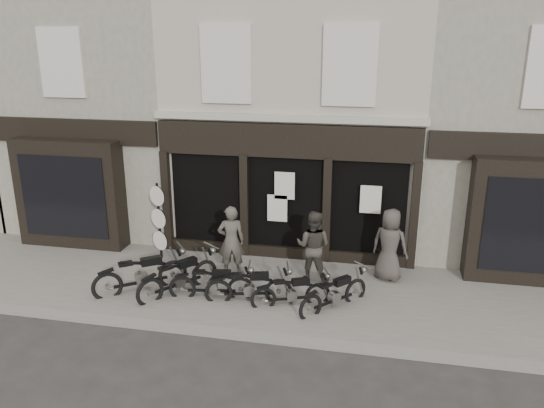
% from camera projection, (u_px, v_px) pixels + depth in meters
% --- Properties ---
extents(ground_plane, '(90.00, 90.00, 0.00)m').
position_uv_depth(ground_plane, '(263.00, 310.00, 12.34)').
color(ground_plane, '#2D2B28').
rests_on(ground_plane, ground).
extents(pavement, '(30.00, 4.20, 0.12)m').
position_uv_depth(pavement, '(271.00, 291.00, 13.16)').
color(pavement, '#6A635D').
rests_on(pavement, ground_plane).
extents(kerb, '(30.00, 0.25, 0.13)m').
position_uv_depth(kerb, '(250.00, 336.00, 11.15)').
color(kerb, gray).
rests_on(kerb, ground_plane).
extents(central_building, '(7.30, 6.22, 8.34)m').
position_uv_depth(central_building, '(303.00, 104.00, 16.68)').
color(central_building, '#ACA494').
rests_on(central_building, ground).
extents(neighbour_left, '(5.60, 6.73, 8.34)m').
position_uv_depth(neighbour_left, '(116.00, 100.00, 17.84)').
color(neighbour_left, gray).
rests_on(neighbour_left, ground).
extents(neighbour_right, '(5.60, 6.73, 8.34)m').
position_uv_depth(neighbour_right, '(518.00, 110.00, 15.43)').
color(neighbour_right, gray).
rests_on(neighbour_right, ground).
extents(motorcycle_0, '(2.01, 1.66, 1.13)m').
position_uv_depth(motorcycle_0, '(142.00, 277.00, 12.99)').
color(motorcycle_0, black).
rests_on(motorcycle_0, ground).
extents(motorcycle_1, '(1.59, 1.96, 1.09)m').
position_uv_depth(motorcycle_1, '(179.00, 280.00, 12.91)').
color(motorcycle_1, black).
rests_on(motorcycle_1, ground).
extents(motorcycle_2, '(2.05, 0.64, 0.99)m').
position_uv_depth(motorcycle_2, '(213.00, 287.00, 12.64)').
color(motorcycle_2, black).
rests_on(motorcycle_2, ground).
extents(motorcycle_3, '(2.04, 0.79, 1.00)m').
position_uv_depth(motorcycle_3, '(250.00, 289.00, 12.49)').
color(motorcycle_3, black).
rests_on(motorcycle_3, ground).
extents(motorcycle_4, '(1.80, 0.94, 0.91)m').
position_uv_depth(motorcycle_4, '(292.00, 295.00, 12.31)').
color(motorcycle_4, black).
rests_on(motorcycle_4, ground).
extents(motorcycle_5, '(1.54, 1.63, 0.97)m').
position_uv_depth(motorcycle_5, '(335.00, 296.00, 12.17)').
color(motorcycle_5, black).
rests_on(motorcycle_5, ground).
extents(man_left, '(0.79, 0.64, 1.89)m').
position_uv_depth(man_left, '(231.00, 241.00, 13.63)').
color(man_left, '#4A453D').
rests_on(man_left, pavement).
extents(man_centre, '(1.01, 0.85, 1.85)m').
position_uv_depth(man_centre, '(313.00, 246.00, 13.34)').
color(man_centre, '#3C3730').
rests_on(man_centre, pavement).
extents(man_right, '(1.07, 0.87, 1.89)m').
position_uv_depth(man_right, '(390.00, 245.00, 13.39)').
color(man_right, '#413A36').
rests_on(man_right, pavement).
extents(advert_sign_post, '(0.53, 0.36, 2.30)m').
position_uv_depth(advert_sign_post, '(159.00, 224.00, 14.68)').
color(advert_sign_post, black).
rests_on(advert_sign_post, ground).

